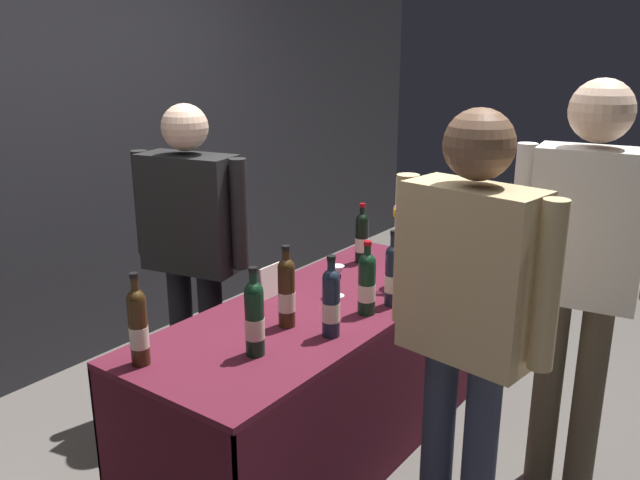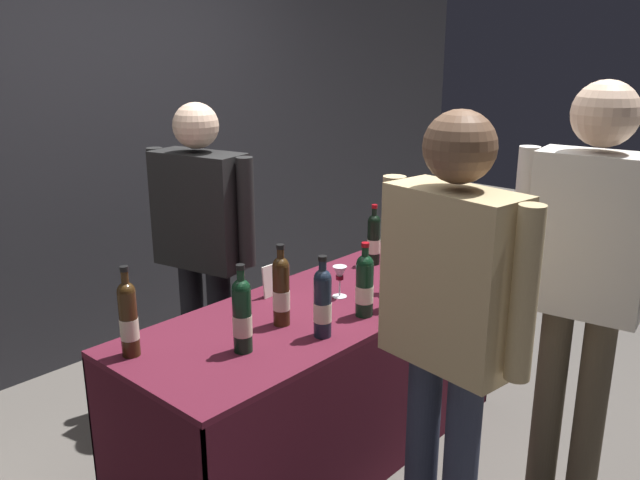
{
  "view_description": "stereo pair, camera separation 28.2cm",
  "coord_description": "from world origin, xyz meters",
  "views": [
    {
      "loc": [
        -2.18,
        -1.59,
        1.86
      ],
      "look_at": [
        0.0,
        0.0,
        1.05
      ],
      "focal_mm": 37.0,
      "sensor_mm": 36.0,
      "label": 1
    },
    {
      "loc": [
        -2.0,
        -1.81,
        1.86
      ],
      "look_at": [
        0.0,
        0.0,
        1.05
      ],
      "focal_mm": 37.0,
      "sensor_mm": 36.0,
      "label": 2
    }
  ],
  "objects": [
    {
      "name": "taster_foreground_right",
      "position": [
        -0.23,
        -0.79,
        1.01
      ],
      "size": [
        0.27,
        0.61,
        1.67
      ],
      "rotation": [
        0.0,
        0.0,
        1.44
      ],
      "color": "#2D3347",
      "rests_on": "ground_plane"
    },
    {
      "name": "brochure_stand",
      "position": [
        -0.04,
        0.24,
        0.82
      ],
      "size": [
        0.15,
        0.02,
        0.15
      ],
      "primitive_type": "cube",
      "rotation": [
        0.09,
        0.0,
        3.14
      ],
      "color": "silver",
      "rests_on": "tasting_table"
    },
    {
      "name": "vendor_presenter",
      "position": [
        -0.09,
        0.71,
        0.96
      ],
      "size": [
        0.3,
        0.62,
        1.59
      ],
      "rotation": [
        0.0,
        0.0,
        -1.36
      ],
      "color": "black",
      "rests_on": "ground_plane"
    },
    {
      "name": "display_bottle_2",
      "position": [
        0.19,
        -0.25,
        0.89
      ],
      "size": [
        0.07,
        0.07,
        0.34
      ],
      "color": "#192333",
      "rests_on": "tasting_table"
    },
    {
      "name": "flower_vase",
      "position": [
        0.4,
        -0.17,
        0.87
      ],
      "size": [
        0.11,
        0.11,
        0.39
      ],
      "color": "silver",
      "rests_on": "tasting_table"
    },
    {
      "name": "display_bottle_4",
      "position": [
        -0.23,
        -0.22,
        0.89
      ],
      "size": [
        0.07,
        0.07,
        0.33
      ],
      "color": "#192333",
      "rests_on": "tasting_table"
    },
    {
      "name": "display_bottle_1",
      "position": [
        0.61,
        0.17,
        0.88
      ],
      "size": [
        0.07,
        0.07,
        0.32
      ],
      "color": "black",
      "rests_on": "tasting_table"
    },
    {
      "name": "wine_glass_near_vendor",
      "position": [
        0.13,
        0.0,
        0.85
      ],
      "size": [
        0.07,
        0.07,
        0.15
      ],
      "color": "silver",
      "rests_on": "tasting_table"
    },
    {
      "name": "taster_foreground_left",
      "position": [
        0.42,
        -0.98,
        1.05
      ],
      "size": [
        0.27,
        0.58,
        1.74
      ],
      "rotation": [
        0.0,
        0.0,
        1.71
      ],
      "color": "#4C4233",
      "rests_on": "ground_plane"
    },
    {
      "name": "display_bottle_5",
      "position": [
        -0.53,
        -0.09,
        0.9
      ],
      "size": [
        0.07,
        0.07,
        0.34
      ],
      "color": "black",
      "rests_on": "tasting_table"
    },
    {
      "name": "ground_plane",
      "position": [
        0.0,
        0.0,
        0.0
      ],
      "size": [
        12.0,
        12.0,
        0.0
      ],
      "primitive_type": "plane",
      "color": "#514C47"
    },
    {
      "name": "back_partition",
      "position": [
        0.0,
        1.76,
        1.42
      ],
      "size": [
        7.31,
        0.12,
        2.83
      ],
      "primitive_type": "cube",
      "color": "#2D2D33",
      "rests_on": "ground_plane"
    },
    {
      "name": "featured_wine_bottle",
      "position": [
        0.04,
        -0.21,
        0.89
      ],
      "size": [
        0.08,
        0.08,
        0.32
      ],
      "color": "black",
      "rests_on": "tasting_table"
    },
    {
      "name": "display_bottle_3",
      "position": [
        -0.83,
        0.19,
        0.9
      ],
      "size": [
        0.07,
        0.07,
        0.35
      ],
      "color": "#38230F",
      "rests_on": "tasting_table"
    },
    {
      "name": "display_bottle_0",
      "position": [
        -0.26,
        -0.02,
        0.9
      ],
      "size": [
        0.07,
        0.07,
        0.34
      ],
      "color": "#38230F",
      "rests_on": "tasting_table"
    },
    {
      "name": "tasting_table",
      "position": [
        0.0,
        0.0,
        0.52
      ],
      "size": [
        1.88,
        0.73,
        0.75
      ],
      "color": "#4C1423",
      "rests_on": "ground_plane"
    }
  ]
}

